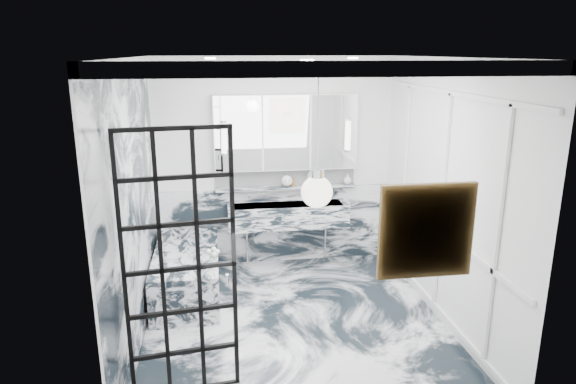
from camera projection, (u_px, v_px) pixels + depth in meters
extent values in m
plane|color=silver|center=(295.00, 323.00, 5.57)|extent=(3.60, 3.60, 0.00)
plane|color=white|center=(296.00, 57.00, 4.83)|extent=(3.60, 3.60, 0.00)
plane|color=white|center=(274.00, 163.00, 6.92)|extent=(3.60, 0.00, 3.60)
plane|color=white|center=(337.00, 273.00, 3.49)|extent=(3.60, 0.00, 3.60)
plane|color=white|center=(133.00, 206.00, 4.98)|extent=(0.00, 3.60, 3.60)
plane|color=white|center=(444.00, 194.00, 5.42)|extent=(0.00, 3.60, 3.60)
cube|color=silver|center=(275.00, 225.00, 7.13)|extent=(3.18, 0.05, 1.05)
cube|color=silver|center=(135.00, 212.00, 5.00)|extent=(0.02, 3.56, 2.68)
cube|color=white|center=(442.00, 203.00, 5.45)|extent=(0.03, 3.40, 2.30)
imported|color=#8C5919|center=(310.00, 177.00, 6.95)|extent=(0.09, 0.09, 0.23)
imported|color=#4C4C51|center=(313.00, 179.00, 6.96)|extent=(0.09, 0.10, 0.19)
imported|color=silver|center=(347.00, 179.00, 7.04)|extent=(0.13, 0.13, 0.14)
sphere|color=white|center=(287.00, 181.00, 6.92)|extent=(0.15, 0.15, 0.15)
cylinder|color=#8C5919|center=(293.00, 182.00, 6.94)|extent=(0.04, 0.04, 0.10)
cylinder|color=silver|center=(213.00, 264.00, 5.61)|extent=(0.08, 0.08, 0.12)
cube|color=#BF8013|center=(426.00, 231.00, 3.54)|extent=(0.58, 0.06, 0.58)
sphere|color=white|center=(317.00, 192.00, 3.74)|extent=(0.23, 0.23, 0.23)
cube|color=silver|center=(288.00, 215.00, 6.89)|extent=(1.60, 0.45, 0.30)
cube|color=silver|center=(286.00, 187.00, 6.95)|extent=(1.90, 0.14, 0.04)
cube|color=white|center=(285.00, 177.00, 6.98)|extent=(1.90, 0.03, 0.23)
cube|color=white|center=(286.00, 132.00, 6.76)|extent=(1.90, 0.16, 1.00)
cylinder|color=white|center=(224.00, 138.00, 6.56)|extent=(0.07, 0.07, 0.40)
cylinder|color=white|center=(348.00, 135.00, 6.79)|extent=(0.07, 0.07, 0.40)
cube|color=silver|center=(187.00, 272.00, 6.19)|extent=(0.75, 1.65, 0.55)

